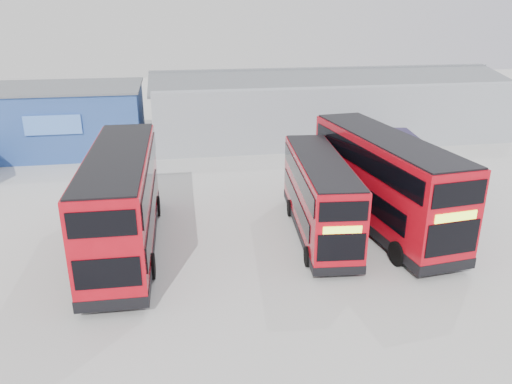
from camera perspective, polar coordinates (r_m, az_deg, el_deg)
name	(u,v)px	position (r m, az deg, el deg)	size (l,w,h in m)	color
ground_plane	(285,231)	(26.26, 3.37, -4.44)	(120.00, 120.00, 0.00)	#ACACA7
office_block	(64,119)	(42.87, -21.06, 7.84)	(12.30, 8.32, 5.12)	navy
maintenance_shed	(324,105)	(45.98, 7.74, 9.86)	(30.50, 12.00, 5.89)	#969CA4
double_decker_left	(122,203)	(24.12, -15.04, -1.22)	(3.12, 11.61, 4.88)	red
double_decker_centre	(319,197)	(25.29, 7.25, -0.62)	(3.15, 9.74, 4.05)	red
double_decker_right	(383,183)	(26.65, 14.30, 1.02)	(4.12, 11.89, 4.93)	red
single_decker_blue	(409,169)	(32.95, 17.12, 2.58)	(3.97, 10.58, 2.81)	black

